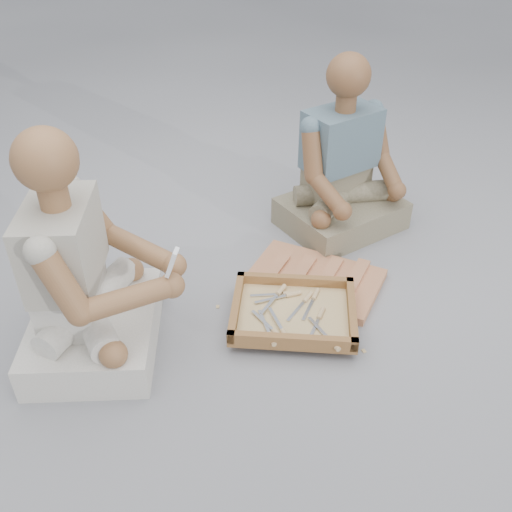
# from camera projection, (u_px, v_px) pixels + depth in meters

# --- Properties ---
(ground) EXTENTS (60.00, 60.00, 0.00)m
(ground) POSITION_uv_depth(u_px,v_px,m) (247.00, 329.00, 2.49)
(ground) COLOR gray
(ground) RESTS_ON ground
(carved_panel) EXTENTS (0.71, 0.58, 0.04)m
(carved_panel) POSITION_uv_depth(u_px,v_px,m) (314.00, 279.00, 2.74)
(carved_panel) COLOR #AF6B43
(carved_panel) RESTS_ON ground
(tool_tray) EXTENTS (0.54, 0.44, 0.07)m
(tool_tray) POSITION_uv_depth(u_px,v_px,m) (293.00, 312.00, 2.48)
(tool_tray) COLOR brown
(tool_tray) RESTS_ON carved_panel
(chisel_0) EXTENTS (0.14, 0.19, 0.02)m
(chisel_0) POSITION_uv_depth(u_px,v_px,m) (331.00, 341.00, 2.32)
(chisel_0) COLOR silver
(chisel_0) RESTS_ON tool_tray
(chisel_1) EXTENTS (0.07, 0.22, 0.02)m
(chisel_1) POSITION_uv_depth(u_px,v_px,m) (320.00, 317.00, 2.45)
(chisel_1) COLOR silver
(chisel_1) RESTS_ON tool_tray
(chisel_2) EXTENTS (0.11, 0.21, 0.02)m
(chisel_2) POSITION_uv_depth(u_px,v_px,m) (305.00, 300.00, 2.54)
(chisel_2) COLOR silver
(chisel_2) RESTS_ON tool_tray
(chisel_3) EXTENTS (0.22, 0.06, 0.02)m
(chisel_3) POSITION_uv_depth(u_px,v_px,m) (286.00, 294.00, 2.58)
(chisel_3) COLOR silver
(chisel_3) RESTS_ON tool_tray
(chisel_4) EXTENTS (0.08, 0.22, 0.02)m
(chisel_4) POSITION_uv_depth(u_px,v_px,m) (314.00, 297.00, 2.56)
(chisel_4) COLOR silver
(chisel_4) RESTS_ON tool_tray
(chisel_5) EXTENTS (0.16, 0.18, 0.02)m
(chisel_5) POSITION_uv_depth(u_px,v_px,m) (275.00, 332.00, 2.37)
(chisel_5) COLOR silver
(chisel_5) RESTS_ON tool_tray
(chisel_6) EXTENTS (0.10, 0.21, 0.02)m
(chisel_6) POSITION_uv_depth(u_px,v_px,m) (279.00, 293.00, 2.57)
(chisel_6) COLOR silver
(chisel_6) RESTS_ON tool_tray
(chisel_7) EXTENTS (0.11, 0.21, 0.02)m
(chisel_7) POSITION_uv_depth(u_px,v_px,m) (284.00, 332.00, 2.36)
(chisel_7) COLOR silver
(chisel_7) RESTS_ON tool_tray
(chisel_8) EXTENTS (0.21, 0.11, 0.02)m
(chisel_8) POSITION_uv_depth(u_px,v_px,m) (289.00, 295.00, 2.57)
(chisel_8) COLOR silver
(chisel_8) RESTS_ON tool_tray
(chisel_9) EXTENTS (0.10, 0.21, 0.02)m
(chisel_9) POSITION_uv_depth(u_px,v_px,m) (270.00, 335.00, 2.35)
(chisel_9) COLOR silver
(chisel_9) RESTS_ON tool_tray
(wood_chip_0) EXTENTS (0.02, 0.02, 0.00)m
(wood_chip_0) POSITION_uv_depth(u_px,v_px,m) (305.00, 285.00, 2.74)
(wood_chip_0) COLOR tan
(wood_chip_0) RESTS_ON ground
(wood_chip_1) EXTENTS (0.02, 0.02, 0.00)m
(wood_chip_1) POSITION_uv_depth(u_px,v_px,m) (218.00, 307.00, 2.61)
(wood_chip_1) COLOR tan
(wood_chip_1) RESTS_ON ground
(wood_chip_2) EXTENTS (0.02, 0.02, 0.00)m
(wood_chip_2) POSITION_uv_depth(u_px,v_px,m) (278.00, 302.00, 2.64)
(wood_chip_2) COLOR tan
(wood_chip_2) RESTS_ON ground
(wood_chip_3) EXTENTS (0.02, 0.02, 0.00)m
(wood_chip_3) POSITION_uv_depth(u_px,v_px,m) (261.00, 326.00, 2.51)
(wood_chip_3) COLOR tan
(wood_chip_3) RESTS_ON ground
(wood_chip_4) EXTENTS (0.02, 0.02, 0.00)m
(wood_chip_4) POSITION_uv_depth(u_px,v_px,m) (248.00, 275.00, 2.80)
(wood_chip_4) COLOR tan
(wood_chip_4) RESTS_ON ground
(wood_chip_5) EXTENTS (0.02, 0.02, 0.00)m
(wood_chip_5) POSITION_uv_depth(u_px,v_px,m) (301.00, 302.00, 2.64)
(wood_chip_5) COLOR tan
(wood_chip_5) RESTS_ON ground
(wood_chip_6) EXTENTS (0.02, 0.02, 0.00)m
(wood_chip_6) POSITION_uv_depth(u_px,v_px,m) (308.00, 334.00, 2.46)
(wood_chip_6) COLOR tan
(wood_chip_6) RESTS_ON ground
(wood_chip_7) EXTENTS (0.02, 0.02, 0.00)m
(wood_chip_7) POSITION_uv_depth(u_px,v_px,m) (296.00, 272.00, 2.83)
(wood_chip_7) COLOR tan
(wood_chip_7) RESTS_ON ground
(wood_chip_8) EXTENTS (0.02, 0.02, 0.00)m
(wood_chip_8) POSITION_uv_depth(u_px,v_px,m) (248.00, 278.00, 2.78)
(wood_chip_8) COLOR tan
(wood_chip_8) RESTS_ON ground
(wood_chip_9) EXTENTS (0.02, 0.02, 0.00)m
(wood_chip_9) POSITION_uv_depth(u_px,v_px,m) (334.00, 341.00, 2.43)
(wood_chip_9) COLOR tan
(wood_chip_9) RESTS_ON ground
(wood_chip_10) EXTENTS (0.02, 0.02, 0.00)m
(wood_chip_10) POSITION_uv_depth(u_px,v_px,m) (364.00, 351.00, 2.38)
(wood_chip_10) COLOR tan
(wood_chip_10) RESTS_ON ground
(craftsman) EXTENTS (0.69, 0.69, 0.97)m
(craftsman) POSITION_uv_depth(u_px,v_px,m) (84.00, 282.00, 2.22)
(craftsman) COLOR beige
(craftsman) RESTS_ON ground
(companion) EXTENTS (0.77, 0.75, 0.94)m
(companion) POSITION_uv_depth(u_px,v_px,m) (343.00, 174.00, 3.00)
(companion) COLOR gray
(companion) RESTS_ON ground
(mobile_phone) EXTENTS (0.06, 0.05, 0.12)m
(mobile_phone) POSITION_uv_depth(u_px,v_px,m) (172.00, 262.00, 2.11)
(mobile_phone) COLOR white
(mobile_phone) RESTS_ON craftsman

